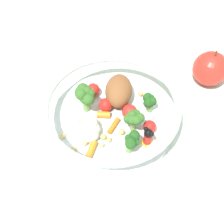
# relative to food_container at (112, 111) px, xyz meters

# --- Properties ---
(ground_plane) EXTENTS (2.40, 2.40, 0.00)m
(ground_plane) POSITION_rel_food_container_xyz_m (0.01, 0.01, -0.03)
(ground_plane) COLOR silver
(food_container) EXTENTS (0.25, 0.25, 0.07)m
(food_container) POSITION_rel_food_container_xyz_m (0.00, 0.00, 0.00)
(food_container) COLOR white
(food_container) RESTS_ON ground_plane
(loose_apple) EXTENTS (0.07, 0.07, 0.09)m
(loose_apple) POSITION_rel_food_container_xyz_m (-0.04, 0.23, 0.00)
(loose_apple) COLOR red
(loose_apple) RESTS_ON ground_plane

